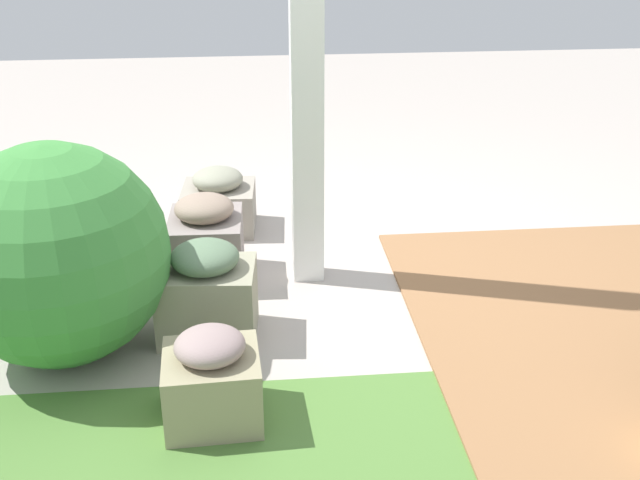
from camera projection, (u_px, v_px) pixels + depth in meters
ground_plane at (350, 272)px, 4.33m from camera, size 12.00×12.00×0.00m
brick_path at (608, 332)px, 3.74m from camera, size 1.80×2.40×0.02m
porch_pillar at (306, 44)px, 3.79m from camera, size 0.16×0.16×2.49m
stone_planter_nearest at (219, 202)px, 4.81m from camera, size 0.46×0.43×0.39m
stone_planter_near at (206, 240)px, 4.19m from camera, size 0.39×0.45×0.47m
stone_planter_mid at (207, 293)px, 3.65m from camera, size 0.47×0.39×0.47m
stone_planter_far at (212, 379)px, 3.08m from camera, size 0.39×0.37×0.40m
round_shrub at (56, 255)px, 3.40m from camera, size 0.98×0.98×0.98m
terracotta_pot_tall at (103, 239)px, 4.29m from camera, size 0.23×0.23×0.52m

